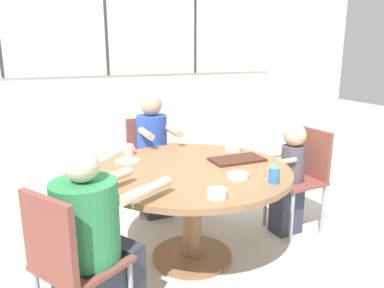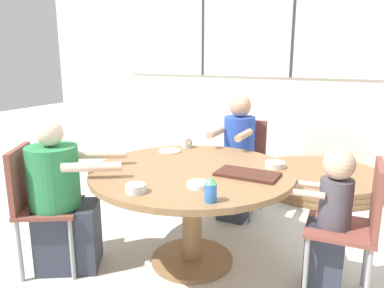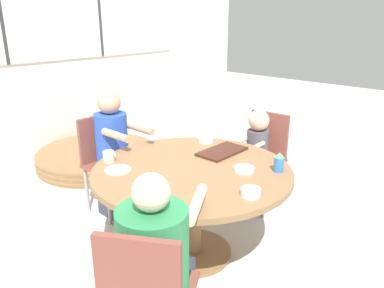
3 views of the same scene
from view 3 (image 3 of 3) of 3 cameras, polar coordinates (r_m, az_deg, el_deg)
ground_plane at (r=3.01m, az=0.00°, el=-16.29°), size 16.00×16.00×0.00m
wall_back_with_windows at (r=4.94m, az=-26.76°, el=13.51°), size 8.40×0.08×2.80m
dining_table at (r=2.71m, az=0.00°, el=-6.30°), size 1.42×1.42×0.71m
chair_for_woman_green_shirt at (r=3.50m, az=-13.15°, el=-1.64°), size 0.40×0.40×0.89m
chair_for_toddler at (r=3.57m, az=10.86°, el=-1.01°), size 0.43×0.43×0.89m
person_woman_green_shirt at (r=3.37m, az=-11.56°, el=-2.46°), size 0.31×0.53×1.14m
person_man_blue_shirt at (r=2.02m, az=-5.37°, el=-19.91°), size 0.71×0.61×1.07m
person_toddler at (r=3.47m, az=9.58°, el=-2.77°), size 0.38×0.23×0.95m
food_tray_dark at (r=2.96m, az=4.60°, el=-1.13°), size 0.40×0.22×0.02m
coffee_mug at (r=2.82m, az=-12.54°, el=-1.86°), size 0.09×0.08×0.08m
sippy_cup at (r=2.64m, az=13.12°, el=-2.65°), size 0.07×0.07×0.14m
bowl_white_shallow at (r=2.28m, az=8.92°, el=-7.28°), size 0.12×0.12×0.05m
bowl_cereal at (r=2.62m, az=7.94°, el=-3.82°), size 0.14×0.14×0.03m
bowl_fruit at (r=3.19m, az=2.15°, el=0.67°), size 0.14×0.14×0.04m
plate_tortillas at (r=2.66m, az=-11.24°, el=-3.90°), size 0.19×0.19×0.01m
folded_table_stack at (r=4.73m, az=-14.10°, el=-1.94°), size 1.45×1.45×0.18m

